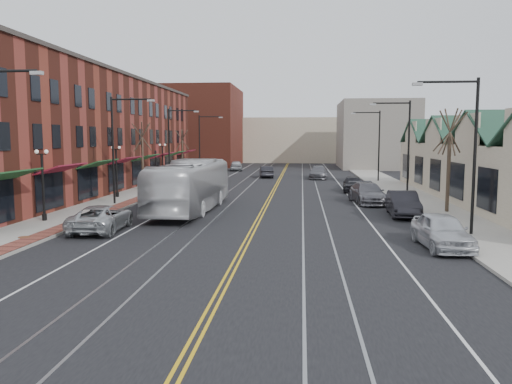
% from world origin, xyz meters
% --- Properties ---
extents(ground, '(160.00, 160.00, 0.00)m').
position_xyz_m(ground, '(0.00, 0.00, 0.00)').
color(ground, black).
rests_on(ground, ground).
extents(sidewalk_left, '(4.00, 120.00, 0.15)m').
position_xyz_m(sidewalk_left, '(-12.00, 20.00, 0.07)').
color(sidewalk_left, gray).
rests_on(sidewalk_left, ground).
extents(sidewalk_right, '(4.00, 120.00, 0.15)m').
position_xyz_m(sidewalk_right, '(12.00, 20.00, 0.07)').
color(sidewalk_right, gray).
rests_on(sidewalk_right, ground).
extents(building_left, '(10.00, 50.00, 11.00)m').
position_xyz_m(building_left, '(-19.00, 27.00, 5.50)').
color(building_left, maroon).
rests_on(building_left, ground).
extents(building_right, '(8.00, 36.00, 4.60)m').
position_xyz_m(building_right, '(18.00, 20.00, 2.30)').
color(building_right, '#B5A78B').
rests_on(building_right, ground).
extents(backdrop_left, '(14.00, 18.00, 14.00)m').
position_xyz_m(backdrop_left, '(-16.00, 70.00, 7.00)').
color(backdrop_left, maroon).
rests_on(backdrop_left, ground).
extents(backdrop_mid, '(22.00, 14.00, 9.00)m').
position_xyz_m(backdrop_mid, '(0.00, 85.00, 4.50)').
color(backdrop_mid, '#B5A78B').
rests_on(backdrop_mid, ground).
extents(backdrop_right, '(12.00, 16.00, 11.00)m').
position_xyz_m(backdrop_right, '(15.00, 65.00, 5.50)').
color(backdrop_right, slate).
rests_on(backdrop_right, ground).
extents(streetlight_l_1, '(3.33, 0.25, 8.00)m').
position_xyz_m(streetlight_l_1, '(-11.05, 16.00, 5.03)').
color(streetlight_l_1, black).
rests_on(streetlight_l_1, sidewalk_left).
extents(streetlight_l_2, '(3.33, 0.25, 8.00)m').
position_xyz_m(streetlight_l_2, '(-11.05, 32.00, 5.03)').
color(streetlight_l_2, black).
rests_on(streetlight_l_2, sidewalk_left).
extents(streetlight_l_3, '(3.33, 0.25, 8.00)m').
position_xyz_m(streetlight_l_3, '(-11.05, 48.00, 5.03)').
color(streetlight_l_3, black).
rests_on(streetlight_l_3, sidewalk_left).
extents(streetlight_r_0, '(3.33, 0.25, 8.00)m').
position_xyz_m(streetlight_r_0, '(11.05, 6.00, 5.03)').
color(streetlight_r_0, black).
rests_on(streetlight_r_0, sidewalk_right).
extents(streetlight_r_1, '(3.33, 0.25, 8.00)m').
position_xyz_m(streetlight_r_1, '(11.05, 22.00, 5.03)').
color(streetlight_r_1, black).
rests_on(streetlight_r_1, sidewalk_right).
extents(streetlight_r_2, '(3.33, 0.25, 8.00)m').
position_xyz_m(streetlight_r_2, '(11.05, 38.00, 5.03)').
color(streetlight_r_2, black).
rests_on(streetlight_r_2, sidewalk_right).
extents(lamppost_l_1, '(0.84, 0.28, 4.27)m').
position_xyz_m(lamppost_l_1, '(-12.80, 8.00, 2.20)').
color(lamppost_l_1, black).
rests_on(lamppost_l_1, sidewalk_left).
extents(lamppost_l_2, '(0.84, 0.28, 4.27)m').
position_xyz_m(lamppost_l_2, '(-12.80, 20.00, 2.20)').
color(lamppost_l_2, black).
rests_on(lamppost_l_2, sidewalk_left).
extents(lamppost_l_3, '(0.84, 0.28, 4.27)m').
position_xyz_m(lamppost_l_3, '(-12.80, 34.00, 2.20)').
color(lamppost_l_3, black).
rests_on(lamppost_l_3, sidewalk_left).
extents(tree_left_near, '(1.78, 1.37, 6.48)m').
position_xyz_m(tree_left_near, '(-12.50, 26.00, 3.51)').
color(tree_left_near, '#382B21').
rests_on(tree_left_near, sidewalk_left).
extents(tree_left_far, '(1.66, 1.28, 6.02)m').
position_xyz_m(tree_left_far, '(-12.50, 42.00, 3.28)').
color(tree_left_far, '#382B21').
rests_on(tree_left_far, sidewalk_left).
extents(tree_right_mid, '(1.90, 1.46, 6.93)m').
position_xyz_m(tree_right_mid, '(12.50, 14.00, 3.75)').
color(tree_right_mid, '#382B21').
rests_on(tree_right_mid, sidewalk_right).
extents(manhole_mid, '(0.60, 0.60, 0.02)m').
position_xyz_m(manhole_mid, '(-11.20, 3.00, 0.16)').
color(manhole_mid, '#592D19').
rests_on(manhole_mid, sidewalk_left).
extents(manhole_far, '(0.60, 0.60, 0.02)m').
position_xyz_m(manhole_far, '(-11.20, 8.00, 0.16)').
color(manhole_far, '#592D19').
rests_on(manhole_far, sidewalk_left).
extents(traffic_signal, '(0.18, 0.15, 3.80)m').
position_xyz_m(traffic_signal, '(-10.60, 24.00, 2.35)').
color(traffic_signal, black).
rests_on(traffic_signal, sidewalk_left).
extents(transit_bus, '(3.40, 12.91, 3.57)m').
position_xyz_m(transit_bus, '(-5.00, 13.37, 1.79)').
color(transit_bus, silver).
rests_on(transit_bus, ground).
extents(parked_suv, '(2.73, 5.39, 1.46)m').
position_xyz_m(parked_suv, '(-8.28, 5.70, 0.73)').
color(parked_suv, '#A8ABAF').
rests_on(parked_suv, ground).
extents(parked_car_a, '(2.19, 4.93, 1.65)m').
position_xyz_m(parked_car_a, '(9.20, 3.04, 0.82)').
color(parked_car_a, silver).
rests_on(parked_car_a, ground).
extents(parked_car_b, '(1.96, 5.05, 1.64)m').
position_xyz_m(parked_car_b, '(9.30, 12.57, 0.82)').
color(parked_car_b, black).
rests_on(parked_car_b, ground).
extents(parked_car_c, '(2.89, 5.76, 1.61)m').
position_xyz_m(parked_car_c, '(7.82, 18.71, 0.80)').
color(parked_car_c, '#5C5B62').
rests_on(parked_car_c, ground).
extents(parked_car_d, '(2.09, 4.57, 1.52)m').
position_xyz_m(parked_car_d, '(7.50, 27.00, 0.76)').
color(parked_car_d, black).
rests_on(parked_car_d, ground).
extents(distant_car_left, '(2.16, 4.66, 1.48)m').
position_xyz_m(distant_car_left, '(-1.83, 43.10, 0.74)').
color(distant_car_left, black).
rests_on(distant_car_left, ground).
extents(distant_car_right, '(2.65, 5.61, 1.58)m').
position_xyz_m(distant_car_right, '(4.78, 41.82, 0.79)').
color(distant_car_right, '#5B5B62').
rests_on(distant_car_right, ground).
extents(distant_car_far, '(2.47, 4.86, 1.59)m').
position_xyz_m(distant_car_far, '(-7.37, 55.55, 0.79)').
color(distant_car_far, '#A4A7AB').
rests_on(distant_car_far, ground).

